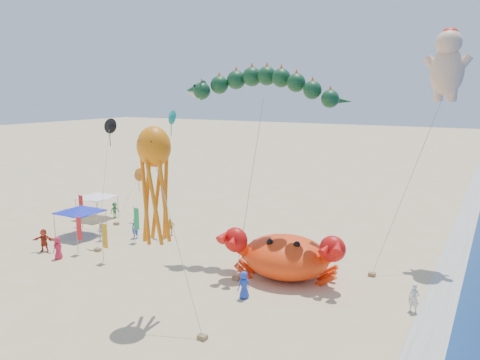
# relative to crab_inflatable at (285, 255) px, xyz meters

# --- Properties ---
(ground) EXTENTS (320.00, 320.00, 0.00)m
(ground) POSITION_rel_crab_inflatable_xyz_m (-1.98, -1.35, -1.62)
(ground) COLOR #D1B784
(ground) RESTS_ON ground
(foam_strip) EXTENTS (320.00, 320.00, 0.00)m
(foam_strip) POSITION_rel_crab_inflatable_xyz_m (10.02, -1.35, -1.61)
(foam_strip) COLOR silver
(foam_strip) RESTS_ON ground
(crab_inflatable) EXTENTS (8.37, 6.35, 3.67)m
(crab_inflatable) POSITION_rel_crab_inflatable_xyz_m (0.00, 0.00, 0.00)
(crab_inflatable) COLOR #F6390C
(crab_inflatable) RESTS_ON ground
(dragon_kite) EXTENTS (12.26, 6.22, 14.25)m
(dragon_kite) POSITION_rel_crab_inflatable_xyz_m (-3.01, 2.10, 11.29)
(dragon_kite) COLOR #0F391C
(dragon_kite) RESTS_ON ground
(cherub_kite) EXTENTS (4.63, 7.39, 17.40)m
(cherub_kite) POSITION_rel_crab_inflatable_xyz_m (8.49, 9.36, 13.30)
(cherub_kite) COLOR #F8C597
(cherub_kite) RESTS_ON ground
(octopus_kite) EXTENTS (5.14, 2.33, 10.99)m
(octopus_kite) POSITION_rel_crab_inflatable_xyz_m (-4.23, -8.59, 6.59)
(octopus_kite) COLOR orange
(octopus_kite) RESTS_ON ground
(canopy_blue) EXTENTS (3.71, 3.71, 2.71)m
(canopy_blue) POSITION_rel_crab_inflatable_xyz_m (-20.07, -0.17, 0.83)
(canopy_blue) COLOR gray
(canopy_blue) RESTS_ON ground
(canopy_white) EXTENTS (3.50, 3.50, 2.71)m
(canopy_white) POSITION_rel_crab_inflatable_xyz_m (-23.30, 4.94, 0.83)
(canopy_white) COLOR gray
(canopy_white) RESTS_ON ground
(feather_flags) EXTENTS (9.89, 6.18, 3.20)m
(feather_flags) POSITION_rel_crab_inflatable_xyz_m (-16.61, -1.16, 0.40)
(feather_flags) COLOR gray
(feather_flags) RESTS_ON ground
(beachgoers) EXTENTS (31.37, 12.22, 1.89)m
(beachgoers) POSITION_rel_crab_inflatable_xyz_m (-14.13, -1.24, -0.74)
(beachgoers) COLOR blue
(beachgoers) RESTS_ON ground
(small_kites) EXTENTS (6.54, 9.65, 11.27)m
(small_kites) POSITION_rel_crab_inflatable_xyz_m (-16.27, 3.68, 5.97)
(small_kites) COLOR black
(small_kites) RESTS_ON ground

